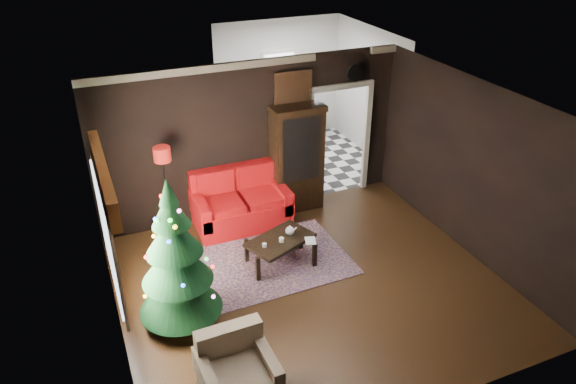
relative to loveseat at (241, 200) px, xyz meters
name	(u,v)px	position (x,y,z in m)	size (l,w,h in m)	color
floor	(311,286)	(0.40, -2.05, -0.50)	(5.50, 5.50, 0.00)	black
ceiling	(316,108)	(0.40, -2.05, 2.30)	(5.50, 5.50, 0.00)	white
wall_back	(252,139)	(0.40, 0.45, 0.90)	(5.50, 5.50, 0.00)	black
wall_front	(420,319)	(0.40, -4.55, 0.90)	(5.50, 5.50, 0.00)	black
wall_left	(106,249)	(-2.35, -2.05, 0.90)	(5.50, 5.50, 0.00)	black
wall_right	(474,170)	(3.15, -2.05, 0.90)	(5.50, 5.50, 0.00)	black
doorway	(338,143)	(2.10, 0.45, 0.55)	(1.10, 0.10, 2.10)	silver
left_window	(107,237)	(-2.31, -1.85, 0.95)	(0.05, 1.60, 1.40)	white
valance	(103,176)	(-2.23, -1.85, 1.77)	(0.12, 2.10, 0.35)	#A45626
kitchen_floor	(304,161)	(2.10, 1.95, -0.50)	(3.00, 3.00, 0.00)	white
kitchen_window	(279,69)	(2.10, 3.40, 1.20)	(0.70, 0.06, 0.70)	white
rug	(272,261)	(0.07, -1.25, -0.49)	(2.40, 1.74, 0.01)	#38252E
loveseat	(241,200)	(0.00, 0.00, 0.00)	(1.70, 0.90, 1.00)	maroon
curio_cabinet	(297,161)	(1.15, 0.22, 0.45)	(0.90, 0.45, 1.90)	black
floor_lamp	(167,197)	(-1.25, 0.01, 0.33)	(0.30, 0.30, 1.75)	black
christmas_tree	(176,257)	(-1.55, -2.04, 0.55)	(1.12, 1.12, 2.13)	black
armchair	(238,372)	(-1.26, -3.64, -0.04)	(0.82, 0.82, 0.84)	#D2C077
coffee_table	(280,251)	(0.18, -1.35, -0.26)	(1.02, 0.61, 0.46)	#361B0F
teapot	(290,231)	(0.37, -1.30, 0.05)	(0.16, 0.16, 0.15)	white
cup_a	(281,240)	(0.17, -1.43, 0.00)	(0.08, 0.08, 0.07)	white
cup_b	(264,245)	(-0.12, -1.46, 0.00)	(0.07, 0.07, 0.06)	white
book	(305,236)	(0.51, -1.57, 0.08)	(0.16, 0.02, 0.22)	tan
wall_clock	(355,73)	(2.35, 0.40, 1.88)	(0.32, 0.32, 0.06)	white
painting	(293,88)	(1.15, 0.41, 1.75)	(0.62, 0.05, 0.52)	#C47941
kitchen_counter	(284,124)	(2.10, 3.15, -0.05)	(1.80, 0.60, 0.90)	silver
kitchen_table	(298,153)	(1.80, 1.65, -0.12)	(0.70, 0.70, 0.75)	brown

